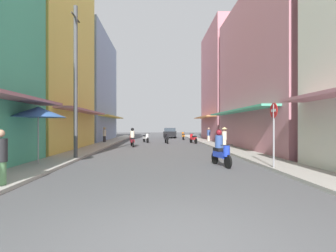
{
  "coord_description": "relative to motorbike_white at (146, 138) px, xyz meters",
  "views": [
    {
      "loc": [
        -0.26,
        -3.71,
        1.75
      ],
      "look_at": [
        0.73,
        18.61,
        1.73
      ],
      "focal_mm": 26.99,
      "sensor_mm": 36.0,
      "label": 1
    }
  ],
  "objects": [
    {
      "name": "ground_plane",
      "position": [
        1.39,
        -5.82,
        -0.5
      ],
      "size": [
        91.7,
        91.7,
        0.0
      ],
      "primitive_type": "plane",
      "color": "#4C4C4F"
    },
    {
      "name": "sidewalk_left",
      "position": [
        -3.69,
        -5.82,
        -0.44
      ],
      "size": [
        1.79,
        49.68,
        0.12
      ],
      "primitive_type": "cube",
      "color": "#ADA89E",
      "rests_on": "ground"
    },
    {
      "name": "sidewalk_right",
      "position": [
        6.47,
        -5.82,
        -0.44
      ],
      "size": [
        1.79,
        49.68,
        0.12
      ],
      "primitive_type": "cube",
      "color": "#9E9991",
      "rests_on": "ground"
    },
    {
      "name": "building_left_mid",
      "position": [
        -7.58,
        -7.89,
        7.62
      ],
      "size": [
        7.05,
        9.78,
        16.26
      ],
      "color": "#EFD159",
      "rests_on": "ground"
    },
    {
      "name": "building_left_far",
      "position": [
        -7.58,
        3.72,
        5.66
      ],
      "size": [
        7.05,
        11.82,
        12.33
      ],
      "color": "#8CA5CC",
      "rests_on": "ground"
    },
    {
      "name": "building_right_mid",
      "position": [
        10.36,
        -8.16,
        5.2
      ],
      "size": [
        7.05,
        13.16,
        11.41
      ],
      "color": "#B7727F",
      "rests_on": "ground"
    },
    {
      "name": "building_right_far",
      "position": [
        10.36,
        3.96,
        6.24
      ],
      "size": [
        7.05,
        9.49,
        13.51
      ],
      "color": "#B7727F",
      "rests_on": "ground"
    },
    {
      "name": "motorbike_white",
      "position": [
        0.0,
        0.0,
        0.0
      ],
      "size": [
        0.77,
        1.73,
        0.96
      ],
      "color": "black",
      "rests_on": "ground"
    },
    {
      "name": "motorbike_red",
      "position": [
        4.75,
        -1.39,
        0.0
      ],
      "size": [
        0.67,
        1.77,
        0.96
      ],
      "color": "black",
      "rests_on": "ground"
    },
    {
      "name": "motorbike_orange",
      "position": [
        4.45,
        5.15,
        0.0
      ],
      "size": [
        0.55,
        1.81,
        0.96
      ],
      "color": "black",
      "rests_on": "ground"
    },
    {
      "name": "motorbike_blue",
      "position": [
        3.91,
        -15.54,
        0.2
      ],
      "size": [
        0.63,
        1.79,
        1.58
      ],
      "color": "black",
      "rests_on": "ground"
    },
    {
      "name": "motorbike_maroon",
      "position": [
        -0.92,
        -5.2,
        0.2
      ],
      "size": [
        0.63,
        1.79,
        1.58
      ],
      "color": "black",
      "rests_on": "ground"
    },
    {
      "name": "motorbike_black",
      "position": [
        2.09,
        -1.33,
        0.0
      ],
      "size": [
        0.55,
        1.81,
        0.96
      ],
      "color": "black",
      "rests_on": "ground"
    },
    {
      "name": "parked_car",
      "position": [
        3.08,
        10.24,
        0.24
      ],
      "size": [
        2.16,
        4.25,
        1.45
      ],
      "color": "black",
      "rests_on": "ground"
    },
    {
      "name": "pedestrian_midway",
      "position": [
        -4.15,
        -0.7,
        0.42
      ],
      "size": [
        0.44,
        0.44,
        1.63
      ],
      "color": "#262628",
      "rests_on": "ground"
    },
    {
      "name": "pedestrian_foreground",
      "position": [
        -3.16,
        -19.25,
        0.32
      ],
      "size": [
        0.34,
        0.34,
        1.65
      ],
      "color": "#598C59",
      "rests_on": "ground"
    },
    {
      "name": "pedestrian_crossing",
      "position": [
        6.08,
        -8.14,
        0.44
      ],
      "size": [
        0.44,
        0.44,
        1.67
      ],
      "color": "beige",
      "rests_on": "ground"
    },
    {
      "name": "pedestrian_far",
      "position": [
        6.7,
        0.44,
        0.27
      ],
      "size": [
        0.34,
        0.34,
        1.55
      ],
      "color": "beige",
      "rests_on": "ground"
    },
    {
      "name": "vendor_umbrella",
      "position": [
        -3.92,
        -15.4,
        1.83
      ],
      "size": [
        2.25,
        2.25,
        2.56
      ],
      "color": "#99999E",
      "rests_on": "ground"
    },
    {
      "name": "utility_pole",
      "position": [
        -3.04,
        -13.21,
        3.54
      ],
      "size": [
        0.2,
        1.2,
        7.92
      ],
      "color": "#4C4C4F",
      "rests_on": "ground"
    },
    {
      "name": "street_sign_no_entry",
      "position": [
        5.72,
        -16.67,
        1.21
      ],
      "size": [
        0.07,
        0.6,
        2.65
      ],
      "color": "gray",
      "rests_on": "ground"
    }
  ]
}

